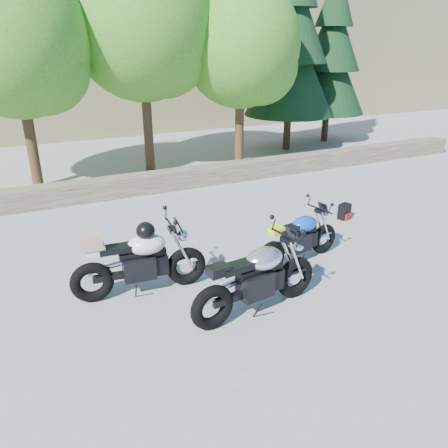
{
  "coord_description": "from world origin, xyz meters",
  "views": [
    {
      "loc": [
        -2.83,
        -5.36,
        3.69
      ],
      "look_at": [
        0.2,
        1.0,
        0.75
      ],
      "focal_mm": 35.0,
      "sensor_mm": 36.0,
      "label": 1
    }
  ],
  "objects_px": {
    "silver_bike": "(257,279)",
    "white_bike": "(139,260)",
    "blue_bike": "(300,239)",
    "backpack": "(345,212)"
  },
  "relations": [
    {
      "from": "silver_bike",
      "to": "white_bike",
      "type": "height_order",
      "value": "white_bike"
    },
    {
      "from": "white_bike",
      "to": "silver_bike",
      "type": "bearing_deg",
      "value": -36.68
    },
    {
      "from": "white_bike",
      "to": "blue_bike",
      "type": "relative_size",
      "value": 1.15
    },
    {
      "from": "silver_bike",
      "to": "backpack",
      "type": "height_order",
      "value": "silver_bike"
    },
    {
      "from": "silver_bike",
      "to": "white_bike",
      "type": "bearing_deg",
      "value": 130.59
    },
    {
      "from": "silver_bike",
      "to": "white_bike",
      "type": "xyz_separation_m",
      "value": [
        -1.4,
        1.24,
        0.05
      ]
    },
    {
      "from": "silver_bike",
      "to": "white_bike",
      "type": "distance_m",
      "value": 1.87
    },
    {
      "from": "blue_bike",
      "to": "backpack",
      "type": "distance_m",
      "value": 2.49
    },
    {
      "from": "blue_bike",
      "to": "backpack",
      "type": "relative_size",
      "value": 5.25
    },
    {
      "from": "white_bike",
      "to": "blue_bike",
      "type": "xyz_separation_m",
      "value": [
        2.86,
        -0.19,
        -0.13
      ]
    }
  ]
}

